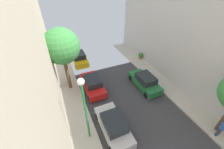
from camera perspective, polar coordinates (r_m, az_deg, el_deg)
parked_car_left_2 at (r=11.77m, az=0.58°, el=-19.88°), size 1.78×4.20×1.57m
parked_car_left_3 at (r=15.32m, az=-7.92°, el=-3.90°), size 1.78×4.20×1.57m
parked_car_left_4 at (r=20.39m, az=-13.15°, el=6.47°), size 1.78×4.20×1.57m
parked_car_right_3 at (r=15.93m, az=13.07°, el=-2.81°), size 1.78×4.20×1.57m
pedestrian at (r=13.90m, az=37.93°, el=-16.61°), size 0.40×0.36×1.72m
street_tree_2 at (r=13.81m, az=-19.76°, el=10.54°), size 3.36×3.36×6.57m
potted_plant_1 at (r=21.06m, az=11.47°, el=7.55°), size 0.69×0.69×0.93m
lamp_post at (r=9.15m, az=-11.12°, el=-11.26°), size 0.44×0.44×5.63m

